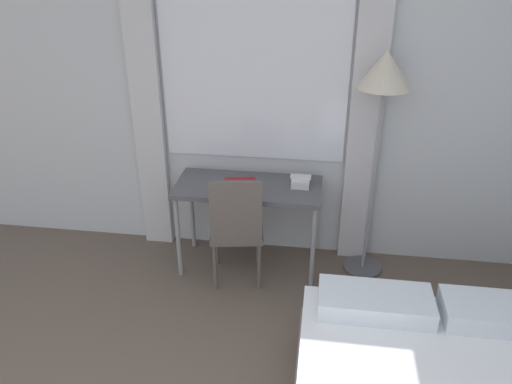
{
  "coord_description": "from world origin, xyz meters",
  "views": [
    {
      "loc": [
        0.57,
        -0.76,
        2.45
      ],
      "look_at": [
        0.15,
        2.26,
        0.89
      ],
      "focal_mm": 35.0,
      "sensor_mm": 36.0,
      "label": 1
    }
  ],
  "objects_px": {
    "desk_chair": "(236,225)",
    "desk": "(248,193)",
    "standing_lamp": "(383,89)",
    "book": "(240,183)",
    "telephone": "(301,181)"
  },
  "relations": [
    {
      "from": "desk_chair",
      "to": "desk",
      "type": "bearing_deg",
      "value": 67.45
    },
    {
      "from": "standing_lamp",
      "to": "book",
      "type": "relative_size",
      "value": 6.62
    },
    {
      "from": "desk_chair",
      "to": "book",
      "type": "bearing_deg",
      "value": 82.45
    },
    {
      "from": "telephone",
      "to": "book",
      "type": "height_order",
      "value": "telephone"
    },
    {
      "from": "desk_chair",
      "to": "book",
      "type": "relative_size",
      "value": 3.47
    },
    {
      "from": "desk",
      "to": "book",
      "type": "relative_size",
      "value": 4.22
    },
    {
      "from": "desk",
      "to": "book",
      "type": "height_order",
      "value": "book"
    },
    {
      "from": "standing_lamp",
      "to": "desk",
      "type": "bearing_deg",
      "value": -176.3
    },
    {
      "from": "desk_chair",
      "to": "book",
      "type": "height_order",
      "value": "desk_chair"
    },
    {
      "from": "desk_chair",
      "to": "telephone",
      "type": "xyz_separation_m",
      "value": [
        0.46,
        0.29,
        0.26
      ]
    },
    {
      "from": "telephone",
      "to": "book",
      "type": "bearing_deg",
      "value": -173.72
    },
    {
      "from": "telephone",
      "to": "desk",
      "type": "bearing_deg",
      "value": -172.65
    },
    {
      "from": "standing_lamp",
      "to": "desk_chair",
      "type": "bearing_deg",
      "value": -163.33
    },
    {
      "from": "desk",
      "to": "telephone",
      "type": "relative_size",
      "value": 7.12
    },
    {
      "from": "desk",
      "to": "standing_lamp",
      "type": "xyz_separation_m",
      "value": [
        0.94,
        0.06,
        0.85
      ]
    }
  ]
}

